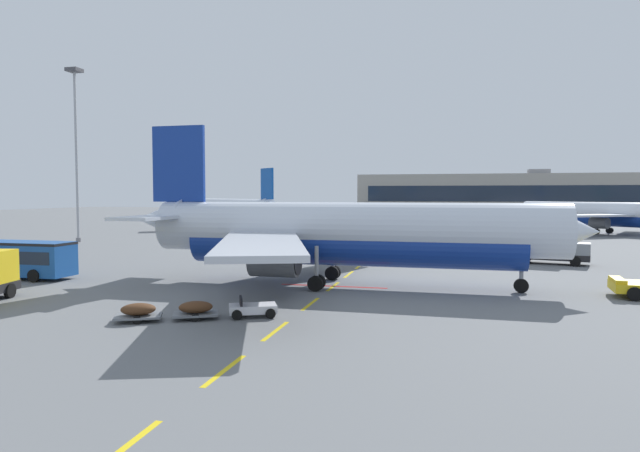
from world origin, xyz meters
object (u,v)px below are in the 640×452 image
at_px(baggage_train, 196,309).
at_px(apron_light_mast_near, 76,134).
at_px(airliner_far_center, 236,209).
at_px(fuel_service_truck, 548,247).
at_px(apron_shuttle_bus, 4,256).
at_px(airliner_foreground, 344,233).
at_px(airliner_mid_left, 596,213).

bearing_deg(baggage_train, apron_light_mast_near, 133.08).
xyz_separation_m(airliner_far_center, apron_light_mast_near, (-9.35, -36.03, 11.47)).
distance_m(baggage_train, apron_light_mast_near, 57.78).
relative_size(airliner_far_center, apron_light_mast_near, 1.17).
bearing_deg(airliner_far_center, baggage_train, -69.44).
relative_size(fuel_service_truck, apron_light_mast_near, 0.30).
bearing_deg(fuel_service_truck, apron_shuttle_bus, -155.77).
xyz_separation_m(fuel_service_truck, apron_light_mast_near, (-60.86, 10.70, 13.54)).
bearing_deg(apron_light_mast_near, fuel_service_truck, -9.97).
height_order(baggage_train, apron_light_mast_near, apron_light_mast_near).
xyz_separation_m(airliner_foreground, airliner_mid_left, (31.96, 63.78, -0.50)).
xyz_separation_m(airliner_far_center, fuel_service_truck, (51.52, -46.73, -2.07)).
bearing_deg(apron_shuttle_bus, airliner_foreground, 5.50).
xyz_separation_m(fuel_service_truck, baggage_train, (-22.69, -30.12, -1.12)).
distance_m(airliner_foreground, apron_shuttle_bus, 27.85).
bearing_deg(baggage_train, airliner_far_center, 110.56).
distance_m(airliner_foreground, airliner_mid_left, 71.34).
bearing_deg(airliner_mid_left, apron_light_mast_near, -154.82).
xyz_separation_m(airliner_foreground, baggage_train, (-5.72, -12.71, -3.42)).
relative_size(airliner_far_center, apron_shuttle_bus, 2.36).
xyz_separation_m(airliner_mid_left, apron_light_mast_near, (-75.85, -35.66, 11.73)).
height_order(fuel_service_truck, baggage_train, fuel_service_truck).
xyz_separation_m(airliner_foreground, airliner_far_center, (-34.54, 64.15, -0.23)).
bearing_deg(airliner_far_center, airliner_foreground, -61.70).
bearing_deg(apron_light_mast_near, airliner_mid_left, 25.18).
bearing_deg(fuel_service_truck, baggage_train, -127.00).
height_order(airliner_mid_left, fuel_service_truck, airliner_mid_left).
height_order(airliner_mid_left, baggage_train, airliner_mid_left).
bearing_deg(airliner_foreground, apron_shuttle_bus, -174.50).
height_order(airliner_far_center, apron_light_mast_near, apron_light_mast_near).
bearing_deg(airliner_mid_left, apron_shuttle_bus, -131.89).
distance_m(airliner_foreground, baggage_train, 14.35).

